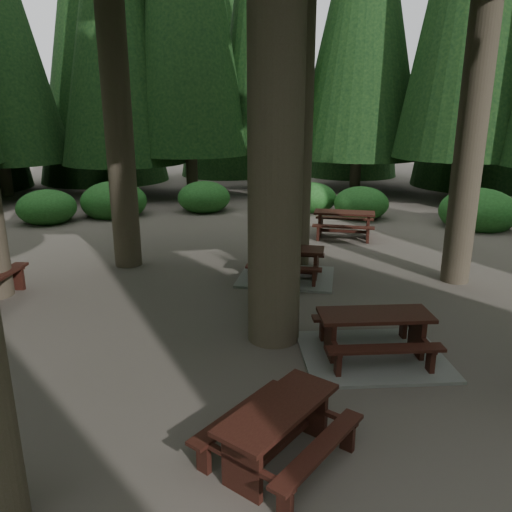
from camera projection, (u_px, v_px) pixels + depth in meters
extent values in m
plane|color=#584F47|center=(229.00, 349.00, 7.92)|extent=(80.00, 80.00, 0.00)
cube|color=gray|center=(372.00, 355.00, 7.65)|extent=(2.43, 2.13, 0.05)
cube|color=#33130F|center=(375.00, 315.00, 7.46)|extent=(1.77, 0.94, 0.06)
cube|color=#33130F|center=(364.00, 317.00, 8.07)|extent=(1.69, 0.53, 0.05)
cube|color=#33130F|center=(386.00, 349.00, 7.00)|extent=(1.69, 0.53, 0.05)
cube|color=#33130F|center=(330.00, 338.00, 7.52)|extent=(0.17, 0.52, 0.67)
cube|color=#33130F|center=(330.00, 335.00, 7.50)|extent=(0.32, 1.34, 0.06)
cube|color=#33130F|center=(417.00, 336.00, 7.60)|extent=(0.17, 0.52, 0.67)
cube|color=#33130F|center=(417.00, 332.00, 7.58)|extent=(0.32, 1.34, 0.06)
cube|color=#33130F|center=(373.00, 347.00, 7.61)|extent=(1.39, 0.33, 0.07)
cube|color=gray|center=(286.00, 277.00, 11.23)|extent=(2.61, 2.43, 0.05)
cube|color=#33130F|center=(287.00, 249.00, 11.05)|extent=(1.75, 1.25, 0.05)
cube|color=#33130F|center=(289.00, 254.00, 11.64)|extent=(1.58, 0.88, 0.05)
cube|color=#33130F|center=(284.00, 268.00, 10.61)|extent=(1.58, 0.88, 0.05)
cube|color=#33130F|center=(258.00, 263.00, 11.26)|extent=(0.27, 0.48, 0.65)
cube|color=#33130F|center=(258.00, 260.00, 11.24)|extent=(0.61, 1.23, 0.05)
cube|color=#33130F|center=(316.00, 266.00, 11.04)|extent=(0.27, 0.48, 0.65)
cube|color=#33130F|center=(316.00, 263.00, 11.02)|extent=(0.61, 1.23, 0.05)
cube|color=#33130F|center=(286.00, 271.00, 11.19)|extent=(1.27, 0.62, 0.07)
cube|color=#33130F|center=(344.00, 213.00, 14.65)|extent=(1.87, 1.38, 0.06)
cube|color=#33130F|center=(345.00, 218.00, 15.29)|extent=(1.68, 0.99, 0.05)
cube|color=#33130F|center=(343.00, 227.00, 14.19)|extent=(1.68, 0.99, 0.05)
cube|color=#33130F|center=(320.00, 224.00, 14.90)|extent=(0.31, 0.52, 0.70)
cube|color=#33130F|center=(320.00, 222.00, 14.88)|extent=(0.69, 1.30, 0.06)
cube|color=#33130F|center=(368.00, 226.00, 14.62)|extent=(0.31, 0.52, 0.70)
cube|color=#33130F|center=(368.00, 224.00, 14.61)|extent=(0.69, 1.30, 0.06)
cube|color=#33130F|center=(343.00, 231.00, 14.81)|extent=(1.35, 0.71, 0.08)
cube|color=#33130F|center=(279.00, 408.00, 5.23)|extent=(1.58, 1.42, 0.05)
cube|color=#33130F|center=(241.00, 412.00, 5.60)|extent=(1.34, 1.12, 0.04)
cube|color=#33130F|center=(320.00, 449.00, 5.00)|extent=(1.34, 1.12, 0.04)
cube|color=#33130F|center=(242.00, 467.00, 4.85)|extent=(0.34, 0.41, 0.61)
cube|color=#33130F|center=(242.00, 463.00, 4.84)|extent=(0.82, 1.01, 0.05)
cube|color=#33130F|center=(309.00, 409.00, 5.79)|extent=(0.34, 0.41, 0.61)
cube|color=#33130F|center=(309.00, 405.00, 5.77)|extent=(0.82, 1.01, 0.05)
cube|color=#33130F|center=(278.00, 448.00, 5.36)|extent=(1.05, 0.85, 0.07)
ellipsoid|color=#225B1F|center=(478.00, 215.00, 16.03)|extent=(2.42, 2.42, 1.49)
ellipsoid|color=#225B1F|center=(361.00, 206.00, 17.40)|extent=(1.90, 1.90, 1.17)
ellipsoid|color=#225B1F|center=(311.00, 201.00, 18.47)|extent=(1.84, 1.84, 1.13)
ellipsoid|color=#225B1F|center=(204.00, 200.00, 18.57)|extent=(1.95, 1.95, 1.20)
ellipsoid|color=#225B1F|center=(114.00, 204.00, 17.77)|extent=(2.31, 2.31, 1.42)
ellipsoid|color=#225B1F|center=(47.00, 210.00, 16.67)|extent=(1.93, 1.93, 1.19)
cone|color=black|center=(226.00, 23.00, 26.72)|extent=(5.34, 5.34, 16.14)
cone|color=black|center=(93.00, 7.00, 24.35)|extent=(6.57, 6.57, 16.86)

